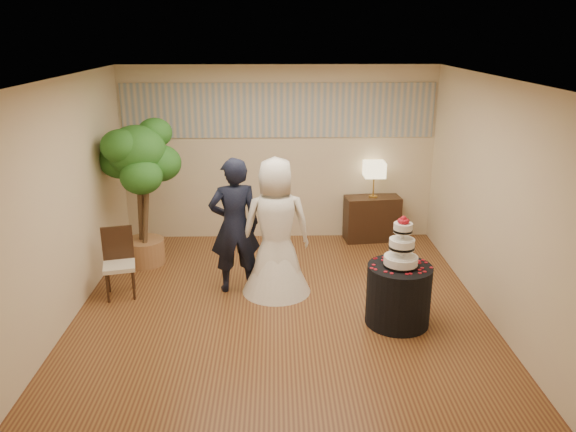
{
  "coord_description": "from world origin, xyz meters",
  "views": [
    {
      "loc": [
        -0.06,
        -6.37,
        3.31
      ],
      "look_at": [
        0.1,
        0.4,
        1.05
      ],
      "focal_mm": 35.0,
      "sensor_mm": 36.0,
      "label": 1
    }
  ],
  "objects_px": {
    "bride": "(276,227)",
    "wedding_cake": "(402,241)",
    "groom": "(235,226)",
    "side_chair": "(119,264)",
    "table_lamp": "(374,180)",
    "console": "(372,218)",
    "cake_table": "(398,295)",
    "ficus_tree": "(140,193)"
  },
  "relations": [
    {
      "from": "console",
      "to": "table_lamp",
      "type": "xyz_separation_m",
      "value": [
        0.0,
        0.0,
        0.66
      ]
    },
    {
      "from": "groom",
      "to": "table_lamp",
      "type": "xyz_separation_m",
      "value": [
        2.11,
        1.82,
        0.13
      ]
    },
    {
      "from": "groom",
      "to": "console",
      "type": "relative_size",
      "value": 2.04
    },
    {
      "from": "ficus_tree",
      "to": "side_chair",
      "type": "bearing_deg",
      "value": -94.23
    },
    {
      "from": "groom",
      "to": "side_chair",
      "type": "relative_size",
      "value": 2.01
    },
    {
      "from": "table_lamp",
      "to": "side_chair",
      "type": "xyz_separation_m",
      "value": [
        -3.59,
        -1.98,
        -0.58
      ]
    },
    {
      "from": "console",
      "to": "ficus_tree",
      "type": "xyz_separation_m",
      "value": [
        -3.51,
        -0.91,
        0.72
      ]
    },
    {
      "from": "groom",
      "to": "table_lamp",
      "type": "height_order",
      "value": "groom"
    },
    {
      "from": "cake_table",
      "to": "wedding_cake",
      "type": "distance_m",
      "value": 0.67
    },
    {
      "from": "cake_table",
      "to": "side_chair",
      "type": "xyz_separation_m",
      "value": [
        -3.44,
        0.79,
        0.09
      ]
    },
    {
      "from": "console",
      "to": "side_chair",
      "type": "bearing_deg",
      "value": -157.63
    },
    {
      "from": "ficus_tree",
      "to": "side_chair",
      "type": "xyz_separation_m",
      "value": [
        -0.08,
        -1.07,
        -0.64
      ]
    },
    {
      "from": "groom",
      "to": "bride",
      "type": "height_order",
      "value": "bride"
    },
    {
      "from": "side_chair",
      "to": "cake_table",
      "type": "bearing_deg",
      "value": -26.77
    },
    {
      "from": "table_lamp",
      "to": "ficus_tree",
      "type": "xyz_separation_m",
      "value": [
        -3.51,
        -0.91,
        0.06
      ]
    },
    {
      "from": "cake_table",
      "to": "ficus_tree",
      "type": "distance_m",
      "value": 3.91
    },
    {
      "from": "table_lamp",
      "to": "ficus_tree",
      "type": "distance_m",
      "value": 3.63
    },
    {
      "from": "ficus_tree",
      "to": "groom",
      "type": "bearing_deg",
      "value": -32.84
    },
    {
      "from": "groom",
      "to": "wedding_cake",
      "type": "bearing_deg",
      "value": 141.41
    },
    {
      "from": "wedding_cake",
      "to": "console",
      "type": "height_order",
      "value": "wedding_cake"
    },
    {
      "from": "groom",
      "to": "ficus_tree",
      "type": "height_order",
      "value": "ficus_tree"
    },
    {
      "from": "groom",
      "to": "ficus_tree",
      "type": "relative_size",
      "value": 0.83
    },
    {
      "from": "groom",
      "to": "cake_table",
      "type": "height_order",
      "value": "groom"
    },
    {
      "from": "table_lamp",
      "to": "cake_table",
      "type": "bearing_deg",
      "value": -93.1
    },
    {
      "from": "cake_table",
      "to": "table_lamp",
      "type": "bearing_deg",
      "value": 86.9
    },
    {
      "from": "ficus_tree",
      "to": "side_chair",
      "type": "distance_m",
      "value": 1.25
    },
    {
      "from": "console",
      "to": "side_chair",
      "type": "height_order",
      "value": "side_chair"
    },
    {
      "from": "bride",
      "to": "table_lamp",
      "type": "xyz_separation_m",
      "value": [
        1.57,
        1.89,
        0.12
      ]
    },
    {
      "from": "cake_table",
      "to": "ficus_tree",
      "type": "xyz_separation_m",
      "value": [
        -3.37,
        1.86,
        0.72
      ]
    },
    {
      "from": "bride",
      "to": "ficus_tree",
      "type": "relative_size",
      "value": 0.83
    },
    {
      "from": "cake_table",
      "to": "wedding_cake",
      "type": "relative_size",
      "value": 1.23
    },
    {
      "from": "bride",
      "to": "wedding_cake",
      "type": "xyz_separation_m",
      "value": [
        1.42,
        -0.88,
        0.13
      ]
    },
    {
      "from": "side_chair",
      "to": "groom",
      "type": "bearing_deg",
      "value": -7.6
    },
    {
      "from": "groom",
      "to": "bride",
      "type": "xyz_separation_m",
      "value": [
        0.54,
        -0.07,
        0.0
      ]
    },
    {
      "from": "side_chair",
      "to": "console",
      "type": "bearing_deg",
      "value": 14.98
    },
    {
      "from": "table_lamp",
      "to": "groom",
      "type": "bearing_deg",
      "value": -139.27
    },
    {
      "from": "ficus_tree",
      "to": "cake_table",
      "type": "bearing_deg",
      "value": -28.93
    },
    {
      "from": "table_lamp",
      "to": "side_chair",
      "type": "distance_m",
      "value": 4.14
    },
    {
      "from": "cake_table",
      "to": "wedding_cake",
      "type": "bearing_deg",
      "value": 0.0
    },
    {
      "from": "wedding_cake",
      "to": "console",
      "type": "xyz_separation_m",
      "value": [
        0.15,
        2.77,
        -0.66
      ]
    },
    {
      "from": "bride",
      "to": "cake_table",
      "type": "height_order",
      "value": "bride"
    },
    {
      "from": "console",
      "to": "side_chair",
      "type": "distance_m",
      "value": 4.1
    }
  ]
}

